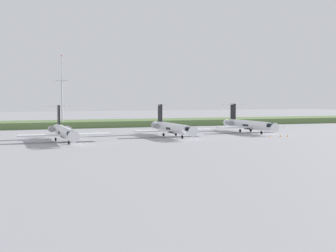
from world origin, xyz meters
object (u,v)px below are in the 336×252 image
regional_jet_second (172,128)px  safety_cone_rear_marker (288,136)px  safety_cone_mid_marker (280,136)px  regional_jet_third (248,124)px  antenna_mast (62,98)px  safety_cone_front_marker (270,136)px  regional_jet_nearest (64,132)px

regional_jet_second → safety_cone_rear_marker: size_ratio=56.36×
safety_cone_mid_marker → regional_jet_third: bearing=89.9°
antenna_mast → safety_cone_rear_marker: 80.14m
regional_jet_second → safety_cone_front_marker: bearing=-25.3°
regional_jet_nearest → regional_jet_third: size_ratio=1.00×
regional_jet_nearest → antenna_mast: bearing=83.1°
safety_cone_mid_marker → safety_cone_rear_marker: 2.06m
regional_jet_third → safety_cone_front_marker: bearing=-101.0°
safety_cone_mid_marker → regional_jet_nearest: bearing=174.5°
regional_jet_second → antenna_mast: 52.09m
regional_jet_third → regional_jet_second: bearing=-166.4°
safety_cone_front_marker → regional_jet_nearest: bearing=174.0°
antenna_mast → safety_cone_front_marker: bearing=-48.8°
safety_cone_mid_marker → safety_cone_rear_marker: (1.98, -0.56, 0.00)m
antenna_mast → safety_cone_mid_marker: 78.38m
safety_cone_front_marker → safety_cone_mid_marker: (3.57, 0.24, 0.00)m
regional_jet_nearest → safety_cone_mid_marker: size_ratio=56.36×
regional_jet_nearest → antenna_mast: 51.89m
safety_cone_front_marker → safety_cone_rear_marker: same height
regional_jet_nearest → safety_cone_rear_marker: 61.74m
safety_cone_rear_marker → regional_jet_second: bearing=158.3°
regional_jet_nearest → safety_cone_front_marker: 56.18m
regional_jet_second → safety_cone_rear_marker: (30.37, -12.08, -2.26)m
antenna_mast → safety_cone_rear_marker: bearing=-46.0°
regional_jet_nearest → safety_cone_front_marker: regional_jet_nearest is taller
regional_jet_third → safety_cone_rear_marker: 19.18m
antenna_mast → safety_cone_rear_marker: size_ratio=47.51×
safety_cone_front_marker → regional_jet_third: bearing=79.0°
regional_jet_third → antenna_mast: antenna_mast is taller
regional_jet_second → regional_jet_nearest: bearing=-169.3°
regional_jet_second → safety_cone_mid_marker: 30.72m
regional_jet_nearest → regional_jet_third: bearing=12.1°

